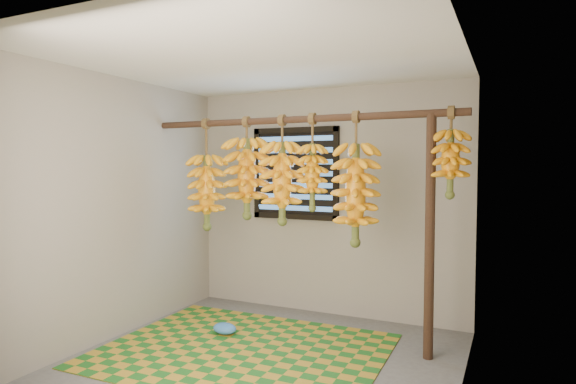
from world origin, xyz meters
The scene contains 16 objects.
floor centered at (0.00, 0.00, -0.01)m, with size 3.00×3.00×0.01m, color #505050.
ceiling centered at (0.00, 0.00, 2.40)m, with size 3.00×3.00×0.01m, color silver.
wall_back centered at (0.00, 1.50, 1.20)m, with size 3.00×0.01×2.40m, color gray.
wall_left centered at (-1.50, 0.00, 1.20)m, with size 0.01×3.00×2.40m, color gray.
wall_right centered at (1.50, 0.00, 1.20)m, with size 0.01×3.00×2.40m, color gray.
window centered at (-0.35, 1.48, 1.50)m, with size 1.00×0.04×1.00m.
hanging_pole centered at (0.00, 0.70, 2.00)m, with size 0.06×0.06×3.00m, color #3B2619.
support_post centered at (1.20, 0.70, 1.00)m, with size 0.08×0.08×2.00m, color #3B2619.
woven_mat centered at (-0.26, 0.19, 0.01)m, with size 2.34×1.87×0.01m, color #1B5D1B.
plastic_bag centered at (-0.61, 0.46, 0.06)m, with size 0.24×0.18×0.10m, color #3576C7.
banana_bunch_a centered at (-0.97, 0.70, 1.32)m, with size 0.36×0.36×1.10m.
banana_bunch_b centered at (-0.50, 0.70, 1.46)m, with size 0.41×0.41×0.96m.
banana_bunch_c centered at (-0.13, 0.70, 1.42)m, with size 0.38×0.38×1.00m.
banana_bunch_d centered at (0.17, 0.70, 1.48)m, with size 0.27×0.27×0.87m.
banana_bunch_e centered at (0.57, 0.70, 1.33)m, with size 0.38×0.38×1.15m.
banana_bunch_f centered at (1.35, 0.70, 1.60)m, with size 0.28×0.28×0.72m.
Camera 1 is at (1.80, -3.29, 1.57)m, focal length 30.00 mm.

